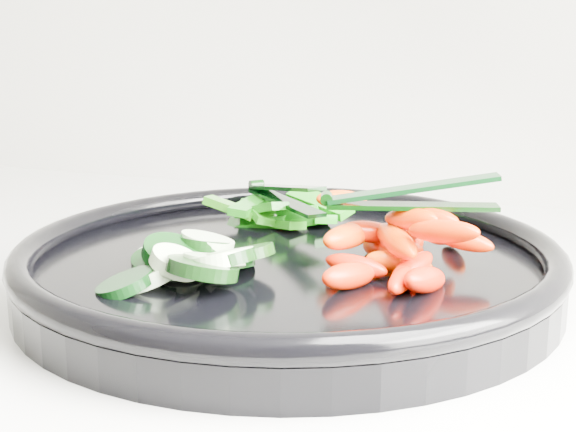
% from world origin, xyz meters
% --- Properties ---
extents(veggie_tray, '(0.39, 0.39, 0.04)m').
position_xyz_m(veggie_tray, '(0.67, 1.65, 0.95)').
color(veggie_tray, black).
rests_on(veggie_tray, counter).
extents(cucumber_pile, '(0.11, 0.12, 0.04)m').
position_xyz_m(cucumber_pile, '(0.62, 1.60, 0.96)').
color(cucumber_pile, black).
rests_on(cucumber_pile, veggie_tray).
extents(carrot_pile, '(0.13, 0.16, 0.05)m').
position_xyz_m(carrot_pile, '(0.74, 1.65, 0.97)').
color(carrot_pile, '#FF1B00').
rests_on(carrot_pile, veggie_tray).
extents(pepper_pile, '(0.11, 0.09, 0.03)m').
position_xyz_m(pepper_pile, '(0.62, 1.75, 0.96)').
color(pepper_pile, '#166109').
rests_on(pepper_pile, veggie_tray).
extents(tong_carrot, '(0.11, 0.05, 0.02)m').
position_xyz_m(tong_carrot, '(0.75, 1.65, 1.00)').
color(tong_carrot, black).
rests_on(tong_carrot, carrot_pile).
extents(tong_pepper, '(0.09, 0.09, 0.02)m').
position_xyz_m(tong_pepper, '(0.63, 1.74, 0.98)').
color(tong_pepper, black).
rests_on(tong_pepper, pepper_pile).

